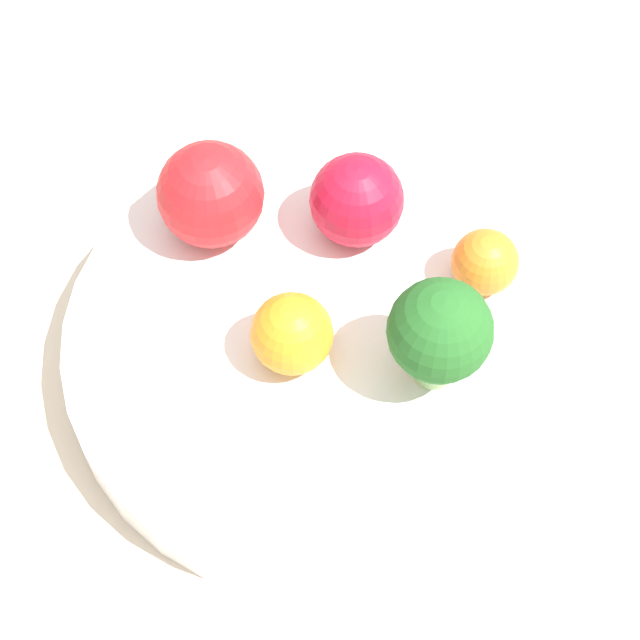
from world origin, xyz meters
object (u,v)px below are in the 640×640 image
object	(u,v)px
apple_red	(357,200)
bowl	(320,345)
broccoli	(440,333)
orange_back	(292,334)
apple_green	(211,194)
orange_front	(485,262)

from	to	relation	value
apple_red	bowl	bearing A→B (deg)	-48.60
broccoli	apple_red	bearing A→B (deg)	170.41
apple_red	orange_back	world-z (taller)	apple_red
apple_green	orange_back	xyz separation A→B (m)	(0.09, -0.01, -0.01)
orange_front	orange_back	size ratio (longest dim) A/B	0.84
bowl	apple_red	bearing A→B (deg)	131.40
broccoli	orange_back	world-z (taller)	broccoli
apple_red	orange_back	size ratio (longest dim) A/B	1.21
broccoli	orange_front	bearing A→B (deg)	120.63
bowl	orange_back	world-z (taller)	orange_back
bowl	apple_red	xyz separation A→B (m)	(-0.04, 0.05, 0.04)
orange_front	orange_back	xyz separation A→B (m)	(-0.01, -0.11, 0.00)
broccoli	bowl	bearing A→B (deg)	-145.92
apple_red	apple_green	distance (m)	0.08
apple_green	bowl	bearing A→B (deg)	9.01
bowl	apple_red	world-z (taller)	apple_red
broccoli	apple_red	xyz separation A→B (m)	(-0.10, 0.02, -0.01)
orange_front	orange_back	distance (m)	0.11
bowl	apple_green	size ratio (longest dim) A/B	4.67
broccoli	apple_green	xyz separation A→B (m)	(-0.14, -0.05, -0.01)
apple_red	apple_green	size ratio (longest dim) A/B	0.88
broccoli	orange_front	xyz separation A→B (m)	(-0.03, 0.05, -0.02)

